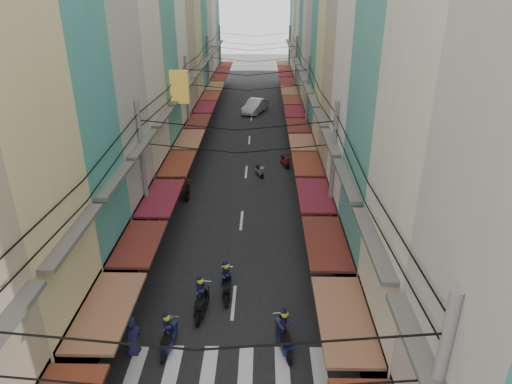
# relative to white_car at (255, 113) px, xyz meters

# --- Properties ---
(ground) EXTENTS (160.00, 160.00, 0.00)m
(ground) POSITION_rel_white_car_xyz_m (-0.35, -32.11, 0.00)
(ground) COLOR slate
(ground) RESTS_ON ground
(road) EXTENTS (10.00, 80.00, 0.02)m
(road) POSITION_rel_white_car_xyz_m (-0.35, -12.11, 0.01)
(road) COLOR black
(road) RESTS_ON ground
(sidewalk_left) EXTENTS (3.00, 80.00, 0.06)m
(sidewalk_left) POSITION_rel_white_car_xyz_m (-6.85, -12.11, 0.03)
(sidewalk_left) COLOR gray
(sidewalk_left) RESTS_ON ground
(sidewalk_right) EXTENTS (3.00, 80.00, 0.06)m
(sidewalk_right) POSITION_rel_white_car_xyz_m (6.15, -12.11, 0.03)
(sidewalk_right) COLOR gray
(sidewalk_right) RESTS_ON ground
(crosswalk) EXTENTS (7.55, 2.40, 0.01)m
(crosswalk) POSITION_rel_white_car_xyz_m (-0.35, -38.11, 0.03)
(crosswalk) COLOR silver
(crosswalk) RESTS_ON ground
(building_row_left) EXTENTS (7.80, 67.67, 23.70)m
(building_row_left) POSITION_rel_white_car_xyz_m (-8.27, -15.54, 9.78)
(building_row_left) COLOR silver
(building_row_left) RESTS_ON ground
(building_row_right) EXTENTS (7.80, 68.98, 22.59)m
(building_row_right) POSITION_rel_white_car_xyz_m (7.57, -15.66, 9.41)
(building_row_right) COLOR teal
(building_row_right) RESTS_ON ground
(utility_poles) EXTENTS (10.20, 66.13, 8.20)m
(utility_poles) POSITION_rel_white_car_xyz_m (-0.35, -17.09, 6.59)
(utility_poles) COLOR gray
(utility_poles) RESTS_ON ground
(white_car) EXTENTS (5.79, 3.88, 1.90)m
(white_car) POSITION_rel_white_car_xyz_m (0.00, 0.00, 0.00)
(white_car) COLOR silver
(white_car) RESTS_ON ground
(bicycle) EXTENTS (1.56, 0.87, 1.01)m
(bicycle) POSITION_rel_white_car_xyz_m (6.19, -34.15, 0.00)
(bicycle) COLOR black
(bicycle) RESTS_ON ground
(moving_scooters) EXTENTS (7.16, 22.20, 2.01)m
(moving_scooters) POSITION_rel_white_car_xyz_m (-0.55, -32.48, 0.57)
(moving_scooters) COLOR black
(moving_scooters) RESTS_ON ground
(parked_scooters) EXTENTS (12.56, 14.55, 1.00)m
(parked_scooters) POSITION_rel_white_car_xyz_m (3.97, -36.23, 0.47)
(parked_scooters) COLOR black
(parked_scooters) RESTS_ON ground
(pedestrians) EXTENTS (12.56, 21.38, 2.23)m
(pedestrians) POSITION_rel_white_car_xyz_m (-4.79, -31.03, 1.05)
(pedestrians) COLOR black
(pedestrians) RESTS_ON ground
(market_umbrella) EXTENTS (2.28, 2.28, 2.41)m
(market_umbrella) POSITION_rel_white_car_xyz_m (6.78, -37.36, 2.12)
(market_umbrella) COLOR #B2B2B7
(market_umbrella) RESTS_ON ground
(traffic_sign) EXTENTS (0.10, 0.57, 2.62)m
(traffic_sign) POSITION_rel_white_car_xyz_m (4.70, -36.99, 1.88)
(traffic_sign) COLOR gray
(traffic_sign) RESTS_ON ground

